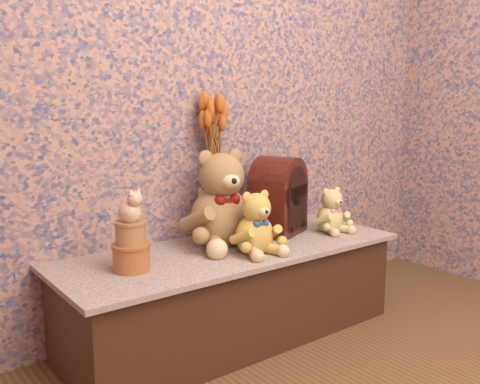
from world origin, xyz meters
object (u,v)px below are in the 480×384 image
at_px(teddy_large, 220,194).
at_px(biscuit_tin_lower, 131,258).
at_px(ceramic_vase, 213,213).
at_px(cat_figurine, 129,204).
at_px(teddy_medium, 255,219).
at_px(cathedral_radio, 278,195).
at_px(teddy_small, 330,208).

height_order(teddy_large, biscuit_tin_lower, teddy_large).
distance_m(ceramic_vase, biscuit_tin_lower, 0.53).
height_order(teddy_large, cat_figurine, teddy_large).
height_order(teddy_medium, ceramic_vase, teddy_medium).
height_order(teddy_large, teddy_medium, teddy_large).
xyz_separation_m(cathedral_radio, biscuit_tin_lower, (-0.77, -0.09, -0.13)).
distance_m(teddy_small, ceramic_vase, 0.55).
bearing_deg(ceramic_vase, cathedral_radio, -21.19).
bearing_deg(teddy_medium, cathedral_radio, 37.03).
distance_m(teddy_medium, cat_figurine, 0.51).
relative_size(teddy_large, biscuit_tin_lower, 3.30).
height_order(teddy_medium, teddy_small, teddy_medium).
bearing_deg(cat_figurine, teddy_medium, -23.20).
relative_size(teddy_small, cathedral_radio, 0.63).
bearing_deg(teddy_small, biscuit_tin_lower, -176.60).
xyz_separation_m(teddy_large, teddy_small, (0.54, -0.13, -0.10)).
bearing_deg(ceramic_vase, teddy_medium, -89.67).
distance_m(teddy_large, cathedral_radio, 0.32).
bearing_deg(biscuit_tin_lower, ceramic_vase, 22.07).
height_order(teddy_small, cathedral_radio, cathedral_radio).
relative_size(teddy_small, biscuit_tin_lower, 1.70).
xyz_separation_m(teddy_small, cat_figurine, (-0.99, 0.03, 0.13)).
bearing_deg(teddy_medium, teddy_small, 11.22).
height_order(ceramic_vase, cat_figurine, cat_figurine).
bearing_deg(cathedral_radio, teddy_medium, -170.47).
height_order(cathedral_radio, biscuit_tin_lower, cathedral_radio).
distance_m(teddy_medium, biscuit_tin_lower, 0.51).
relative_size(teddy_large, ceramic_vase, 1.95).
distance_m(cathedral_radio, ceramic_vase, 0.31).
distance_m(cathedral_radio, biscuit_tin_lower, 0.79).
bearing_deg(teddy_medium, cat_figurine, 174.94).
xyz_separation_m(teddy_large, teddy_medium, (0.04, -0.18, -0.08)).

